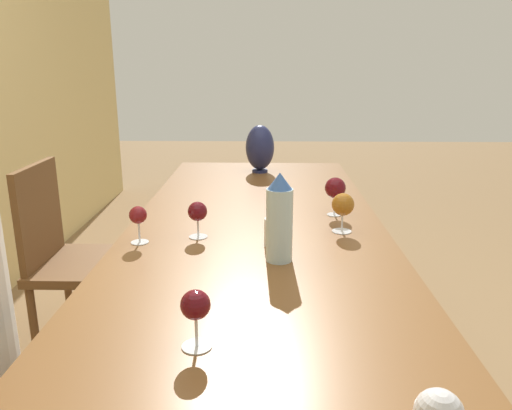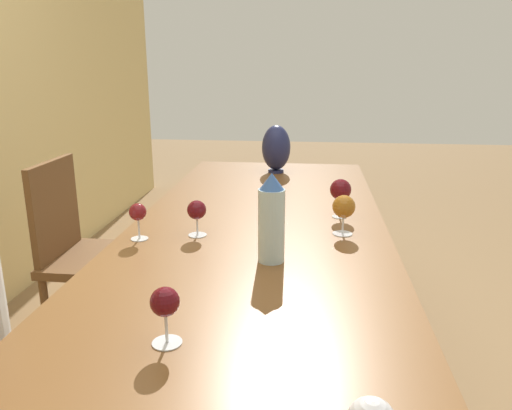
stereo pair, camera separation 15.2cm
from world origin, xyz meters
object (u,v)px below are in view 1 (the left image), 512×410
Objects in this scene: water_tumbler at (275,232)px; chair_far at (72,254)px; vase at (259,148)px; water_bottle at (279,219)px; wine_glass_0 at (335,188)px; wine_glass_5 at (196,307)px; wine_glass_1 at (343,205)px; wine_glass_4 at (198,213)px; wine_glass_2 at (138,217)px.

chair_far is (0.51, 0.91, -0.29)m from water_tumbler.
chair_far is (-0.66, 0.84, -0.38)m from vase.
water_bottle reaches higher than wine_glass_0.
water_bottle is 1.18m from chair_far.
wine_glass_0 is at bearing -23.34° from wine_glass_5.
water_bottle is at bearing -20.78° from wine_glass_5.
vase is at bearing 17.15° from wine_glass_1.
water_tumbler is 0.28m from wine_glass_4.
water_tumbler is 0.43m from wine_glass_0.
wine_glass_0 is 1.17× the size of wine_glass_5.
water_bottle is 0.37m from wine_glass_1.
wine_glass_1 is at bearing -28.68° from wine_glass_5.
water_tumbler is 0.73× the size of wine_glass_4.
wine_glass_0 is 0.21m from wine_glass_1.
wine_glass_5 is (-0.78, 0.42, -0.00)m from wine_glass_1.
chair_far reaches higher than wine_glass_4.
wine_glass_2 is 0.97× the size of wine_glass_5.
wine_glass_5 is (-0.65, -0.28, 0.00)m from wine_glass_2.
wine_glass_5 is (-1.80, 0.11, -0.04)m from vase.
vase is 1.07m from wine_glass_1.
wine_glass_1 is 1.08× the size of wine_glass_5.
wine_glass_2 is 0.70m from wine_glass_5.
water_tumbler is at bearing -176.61° from vase.
chair_far is at bearing 128.28° from vase.
wine_glass_4 is at bearing 118.27° from wine_glass_0.
water_bottle is 2.98× the size of water_tumbler.
wine_glass_4 is 0.14× the size of chair_far.
wine_glass_0 is at bearing -25.89° from water_bottle.
water_bottle is at bearing -175.18° from water_tumbler.
wine_glass_0 is at bearing -158.95° from vase.
wine_glass_0 is (-0.82, -0.32, -0.03)m from vase.
wine_glass_4 is at bearing 74.74° from water_tumbler.
wine_glass_5 is at bearing 151.32° from wine_glass_1.
wine_glass_0 reaches higher than wine_glass_5.
wine_glass_4 is at bearing 97.85° from wine_glass_1.
wine_glass_2 is at bearing 72.80° from water_bottle.
chair_far is (0.43, 0.64, -0.33)m from wine_glass_4.
wine_glass_0 is at bearing -61.73° from wine_glass_4.
chair_far is (1.14, 0.73, -0.34)m from wine_glass_5.
wine_glass_4 is (0.21, 0.28, -0.04)m from water_bottle.
wine_glass_5 reaches higher than wine_glass_4.
vase is 1.70× the size of wine_glass_0.
wine_glass_2 is 0.14× the size of chair_far.
wine_glass_5 is at bearing 159.22° from water_bottle.
water_tumbler is 0.29m from wine_glass_1.
wine_glass_1 is (0.14, -0.25, 0.05)m from water_tumbler.
wine_glass_4 is 0.71m from wine_glass_5.
wine_glass_1 is (-1.02, -0.32, -0.04)m from vase.
water_tumbler is at bearing 144.92° from wine_glass_0.
wine_glass_5 is at bearing -156.25° from wine_glass_2.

